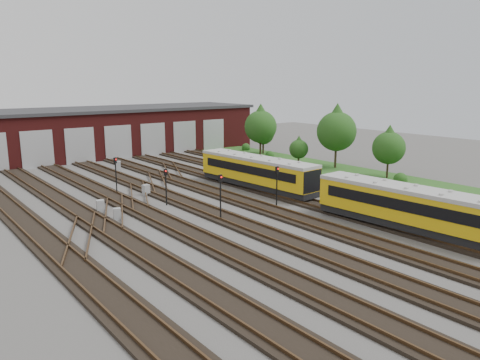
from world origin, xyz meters
TOP-DOWN VIEW (x-y plane):
  - ground at (0.00, 0.00)m, footprint 120.00×120.00m
  - track_network at (-0.17, 0.59)m, footprint 30.40×70.00m
  - maintenance_shed at (-0.01, 39.97)m, footprint 51.00×12.50m
  - grass_verge at (19.00, 10.00)m, footprint 8.00×55.00m
  - metro_train at (6.00, -6.28)m, footprint 3.27×45.55m
  - signal_mast_0 at (-2.58, 3.56)m, footprint 0.29×0.27m
  - signal_mast_1 at (-5.27, 15.72)m, footprint 0.30×0.29m
  - signal_mast_2 at (-3.50, 9.90)m, footprint 0.29×0.27m
  - signal_mast_3 at (3.21, 3.88)m, footprint 0.30×0.28m
  - relay_cabinet_0 at (-8.37, 8.59)m, footprint 0.64×0.58m
  - relay_cabinet_1 at (-3.20, 14.15)m, footprint 0.64×0.56m
  - relay_cabinet_2 at (-8.55, 11.34)m, footprint 0.66×0.59m
  - relay_cabinet_3 at (-0.26, 26.94)m, footprint 0.78×0.73m
  - relay_cabinet_4 at (13.02, 6.78)m, footprint 0.73×0.63m
  - tree_0 at (18.79, 24.16)m, footprint 4.30×4.30m
  - tree_1 at (20.80, 25.92)m, footprint 3.02×3.02m
  - tree_2 at (20.42, 12.55)m, footprint 4.56×4.56m
  - tree_3 at (17.56, 15.74)m, footprint 2.25×2.25m
  - tree_4 at (20.20, 5.30)m, footprint 3.40×3.40m
  - bush_0 at (18.78, 2.77)m, footprint 1.34×1.34m
  - bush_1 at (18.82, 22.32)m, footprint 1.19×1.19m
  - bush_2 at (20.96, 29.95)m, footprint 1.23×1.23m

SIDE VIEW (x-z plane):
  - ground at x=0.00m, z-range 0.00..0.00m
  - grass_verge at x=19.00m, z-range 0.00..0.05m
  - track_network at x=-0.17m, z-range -0.06..0.27m
  - relay_cabinet_0 at x=-8.37m, z-range 0.00..0.88m
  - relay_cabinet_1 at x=-3.20m, z-range 0.00..0.95m
  - relay_cabinet_2 at x=-8.55m, z-range 0.00..0.96m
  - relay_cabinet_3 at x=-0.26m, z-range 0.00..1.04m
  - relay_cabinet_4 at x=13.02m, z-range 0.00..1.13m
  - bush_1 at x=18.82m, z-range 0.00..1.19m
  - bush_2 at x=20.96m, z-range 0.00..1.23m
  - bush_0 at x=18.78m, z-range 0.00..1.34m
  - metro_train at x=6.00m, z-range 0.36..3.14m
  - signal_mast_2 at x=-3.50m, z-range 0.44..3.48m
  - signal_mast_3 at x=3.21m, z-range 0.48..3.83m
  - signal_mast_1 at x=-5.27m, z-range 0.46..3.87m
  - signal_mast_0 at x=-2.58m, z-range 0.48..3.95m
  - tree_3 at x=17.56m, z-range 0.53..4.26m
  - maintenance_shed at x=-0.01m, z-range 0.03..6.38m
  - tree_1 at x=20.80m, z-range 0.71..5.71m
  - tree_4 at x=20.20m, z-range 0.80..6.43m
  - tree_0 at x=18.79m, z-range 1.01..8.14m
  - tree_2 at x=20.42m, z-range 1.08..8.63m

